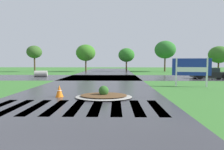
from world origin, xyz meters
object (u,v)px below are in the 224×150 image
object	(u,v)px
median_island	(104,96)
car_blue_compact	(209,74)
estate_billboard	(191,68)
drainage_pipe_stack	(41,74)
traffic_cone	(59,91)

from	to	relation	value
median_island	car_blue_compact	size ratio (longest dim) A/B	0.76
estate_billboard	median_island	bearing A→B (deg)	46.85
car_blue_compact	drainage_pipe_stack	size ratio (longest dim) A/B	2.46
drainage_pipe_stack	traffic_cone	distance (m)	15.81
estate_billboard	median_island	xyz separation A→B (m)	(-6.75, -4.96, -1.35)
car_blue_compact	drainage_pipe_stack	bearing A→B (deg)	179.36
median_island	drainage_pipe_stack	distance (m)	17.20
median_island	car_blue_compact	bearing A→B (deg)	45.87
median_island	drainage_pipe_stack	size ratio (longest dim) A/B	1.86
median_island	traffic_cone	bearing A→B (deg)	175.74
car_blue_compact	median_island	bearing A→B (deg)	-127.44
car_blue_compact	traffic_cone	distance (m)	18.28
estate_billboard	drainage_pipe_stack	distance (m)	18.62
median_island	drainage_pipe_stack	world-z (taller)	drainage_pipe_stack
drainage_pipe_stack	traffic_cone	xyz separation A→B (m)	(6.64, -14.35, -0.06)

